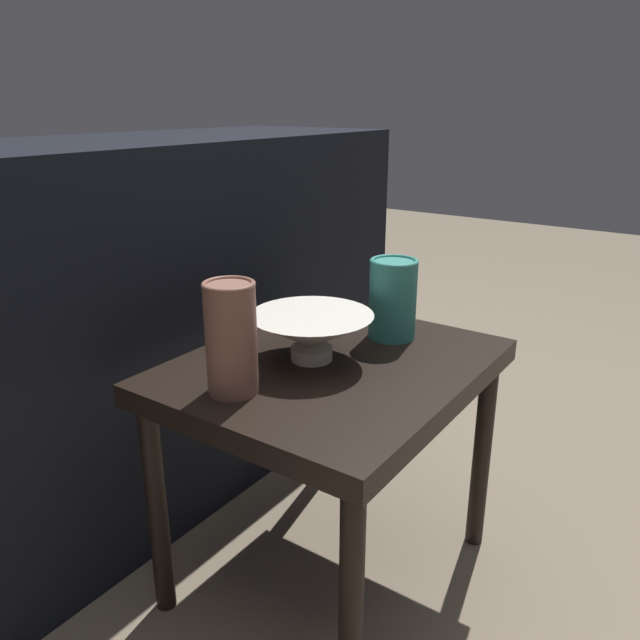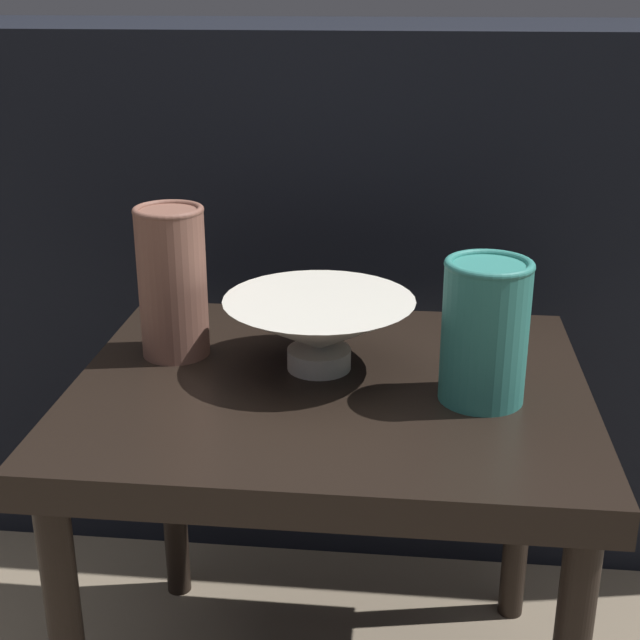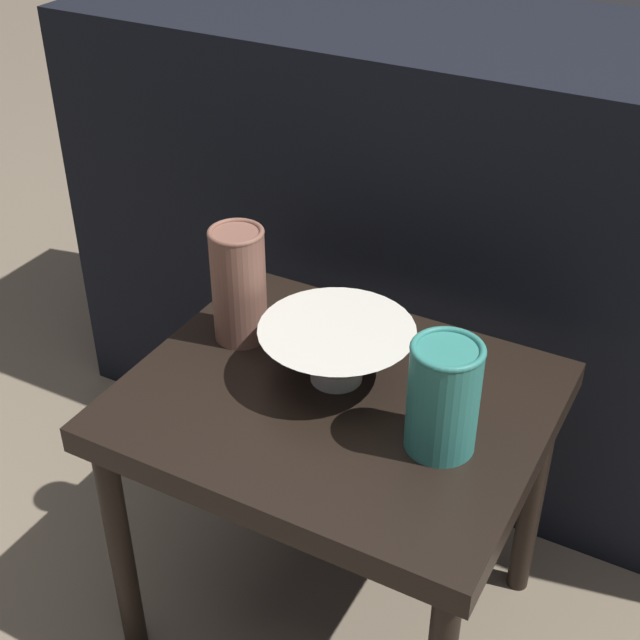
{
  "view_description": "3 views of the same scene",
  "coord_description": "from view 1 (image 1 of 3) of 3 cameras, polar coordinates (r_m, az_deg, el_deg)",
  "views": [
    {
      "loc": [
        -0.85,
        -0.57,
        0.9
      ],
      "look_at": [
        -0.03,
        0.01,
        0.54
      ],
      "focal_mm": 35.0,
      "sensor_mm": 36.0,
      "label": 1
    },
    {
      "loc": [
        0.08,
        -0.91,
        0.88
      ],
      "look_at": [
        -0.01,
        0.01,
        0.53
      ],
      "focal_mm": 50.0,
      "sensor_mm": 36.0,
      "label": 2
    },
    {
      "loc": [
        0.44,
        -0.87,
        1.23
      ],
      "look_at": [
        -0.03,
        0.01,
        0.57
      ],
      "focal_mm": 50.0,
      "sensor_mm": 36.0,
      "label": 3
    }
  ],
  "objects": [
    {
      "name": "couch_backdrop",
      "position": [
        1.5,
        -17.38,
        -0.41
      ],
      "size": [
        1.54,
        0.5,
        0.82
      ],
      "color": "black",
      "rests_on": "ground_plane"
    },
    {
      "name": "ground_plane",
      "position": [
        1.36,
        0.98,
        -21.86
      ],
      "size": [
        8.0,
        8.0,
        0.0
      ],
      "primitive_type": "plane",
      "color": "#7F705B"
    },
    {
      "name": "vase_colorful_right",
      "position": [
        1.2,
        6.67,
        2.04
      ],
      "size": [
        0.09,
        0.09,
        0.16
      ],
      "color": "teal",
      "rests_on": "table"
    },
    {
      "name": "vase_textured_left",
      "position": [
        0.97,
        -8.13,
        -1.55
      ],
      "size": [
        0.08,
        0.08,
        0.18
      ],
      "color": "brown",
      "rests_on": "table"
    },
    {
      "name": "table",
      "position": [
        1.14,
        1.09,
        -6.43
      ],
      "size": [
        0.58,
        0.48,
        0.46
      ],
      "color": "black",
      "rests_on": "ground_plane"
    },
    {
      "name": "bowl",
      "position": [
        1.1,
        -0.78,
        -1.08
      ],
      "size": [
        0.22,
        0.22,
        0.08
      ],
      "color": "silver",
      "rests_on": "table"
    }
  ]
}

